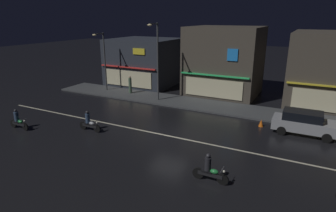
{
  "coord_description": "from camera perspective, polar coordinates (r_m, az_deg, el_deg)",
  "views": [
    {
      "loc": [
        8.36,
        -16.35,
        8.0
      ],
      "look_at": [
        -1.39,
        2.7,
        1.24
      ],
      "focal_mm": 30.3,
      "sensor_mm": 36.0,
      "label": 1
    }
  ],
  "objects": [
    {
      "name": "ground_plane",
      "position": [
        20.03,
        0.03,
        -6.02
      ],
      "size": [
        140.0,
        140.0,
        0.0
      ],
      "primitive_type": "plane",
      "color": "black"
    },
    {
      "name": "lane_divider_stripe",
      "position": [
        20.03,
        0.03,
        -6.01
      ],
      "size": [
        31.82,
        0.16,
        0.01
      ],
      "primitive_type": "cube",
      "color": "beige",
      "rests_on": "ground"
    },
    {
      "name": "sidewalk_far",
      "position": [
        26.8,
        7.69,
        0.14
      ],
      "size": [
        33.5,
        3.71,
        0.14
      ],
      "primitive_type": "cube",
      "color": "#424447",
      "rests_on": "ground"
    },
    {
      "name": "storefront_left_block",
      "position": [
        30.98,
        11.3,
        8.88
      ],
      "size": [
        7.23,
        7.03,
        7.06
      ],
      "color": "#4C443A",
      "rests_on": "ground"
    },
    {
      "name": "storefront_center_block",
      "position": [
        30.98,
        30.1,
        6.53
      ],
      "size": [
        7.3,
        9.21,
        6.7
      ],
      "color": "#4C443A",
      "rests_on": "ground"
    },
    {
      "name": "storefront_right_block",
      "position": [
        35.29,
        -4.74,
        8.89
      ],
      "size": [
        7.57,
        7.34,
        5.49
      ],
      "color": "#2D333D",
      "rests_on": "ground"
    },
    {
      "name": "streetlamp_west",
      "position": [
        31.96,
        -12.92,
        9.69
      ],
      "size": [
        0.44,
        1.64,
        6.25
      ],
      "color": "#47494C",
      "rests_on": "sidewalk_far"
    },
    {
      "name": "streetlamp_mid",
      "position": [
        27.1,
        -2.3,
        10.0
      ],
      "size": [
        0.44,
        1.64,
        7.35
      ],
      "color": "#47494C",
      "rests_on": "sidewalk_far"
    },
    {
      "name": "pedestrian_on_sidewalk",
      "position": [
        30.7,
        -7.62,
        4.2
      ],
      "size": [
        0.33,
        0.33,
        1.86
      ],
      "rotation": [
        0.0,
        0.0,
        5.26
      ],
      "color": "#4C664C",
      "rests_on": "sidewalk_far"
    },
    {
      "name": "parked_car_near_kerb",
      "position": [
        22.24,
        25.71,
        -3.0
      ],
      "size": [
        4.3,
        1.98,
        1.67
      ],
      "color": "#9EA0A5",
      "rests_on": "ground"
    },
    {
      "name": "motorcycle_lead",
      "position": [
        21.47,
        -15.6,
        -3.23
      ],
      "size": [
        1.9,
        0.6,
        1.52
      ],
      "rotation": [
        0.0,
        0.0,
        3.14
      ],
      "color": "black",
      "rests_on": "ground"
    },
    {
      "name": "motorcycle_opposite_lane",
      "position": [
        14.76,
        8.34,
        -12.64
      ],
      "size": [
        1.9,
        0.6,
        1.52
      ],
      "rotation": [
        0.0,
        0.0,
        3.21
      ],
      "color": "black",
      "rests_on": "ground"
    },
    {
      "name": "motorcycle_trailing_far",
      "position": [
        23.79,
        -27.94,
        -2.65
      ],
      "size": [
        1.9,
        0.6,
        1.52
      ],
      "rotation": [
        0.0,
        0.0,
        3.27
      ],
      "color": "black",
      "rests_on": "ground"
    },
    {
      "name": "traffic_cone",
      "position": [
        22.74,
        18.22,
        -3.27
      ],
      "size": [
        0.36,
        0.36,
        0.55
      ],
      "primitive_type": "cone",
      "color": "orange",
      "rests_on": "ground"
    }
  ]
}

